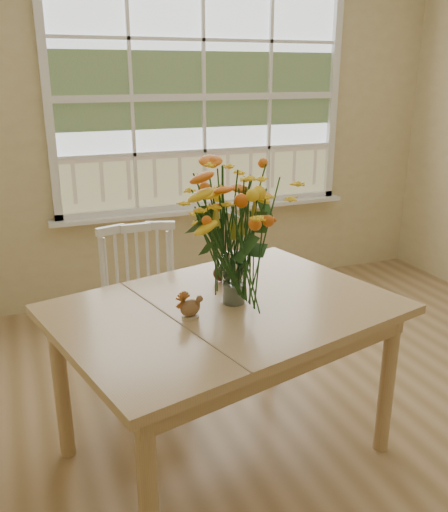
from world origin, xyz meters
name	(u,v)px	position (x,y,z in m)	size (l,w,h in m)	color
floor	(361,450)	(0.00, 0.00, -0.01)	(4.00, 4.50, 0.01)	olive
wall_back	(203,124)	(0.00, 2.25, 1.35)	(4.00, 0.02, 2.70)	#CBB581
window	(204,100)	(0.00, 2.21, 1.53)	(2.42, 0.12, 1.74)	silver
dining_table	(226,324)	(-0.61, 0.23, 0.67)	(1.63, 1.33, 0.76)	tan
windsor_chair	(143,303)	(-0.82, 0.94, 0.52)	(0.43, 0.42, 0.92)	white
flower_vase	(234,229)	(-0.57, 0.25, 1.10)	(0.47, 0.47, 0.56)	white
pumpkin	(237,292)	(-0.55, 0.27, 0.80)	(0.09, 0.09, 0.07)	orange
turkey_figurine	(190,308)	(-0.80, 0.17, 0.81)	(0.10, 0.09, 0.11)	#CCB78C
dark_gourd	(222,274)	(-0.53, 0.50, 0.80)	(0.12, 0.08, 0.07)	#38160F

